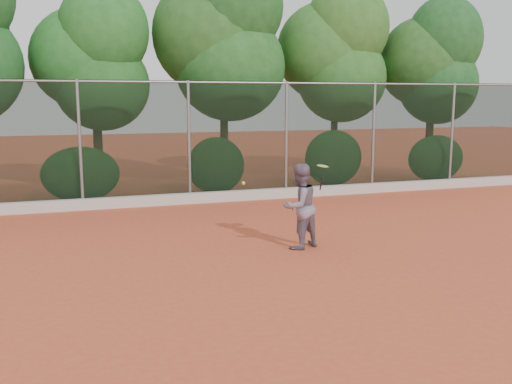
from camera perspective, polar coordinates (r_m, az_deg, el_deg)
name	(u,v)px	position (r m, az deg, el deg)	size (l,w,h in m)	color
ground	(274,270)	(10.20, 1.82, -7.83)	(80.00, 80.00, 0.00)	#C84E2F
concrete_curb	(191,198)	(16.55, -6.47, -0.62)	(24.00, 0.20, 0.30)	#BBB7AD
tennis_player	(299,206)	(11.49, 4.37, -1.44)	(0.84, 0.65, 1.72)	slate
chainlink_fence	(189,139)	(16.52, -6.71, 5.33)	(24.09, 0.09, 3.50)	black
foliage_backdrop	(157,52)	(18.37, -9.91, 13.60)	(23.70, 3.63, 7.55)	#3A2216
tennis_racket	(323,168)	(11.37, 6.67, 2.38)	(0.35, 0.35, 0.52)	black
tennis_ball_in_flight	(243,183)	(11.36, -1.27, 0.90)	(0.07, 0.07, 0.07)	#D0E233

